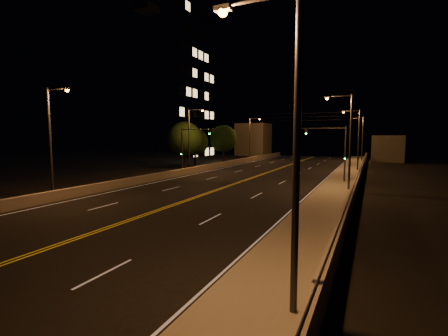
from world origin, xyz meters
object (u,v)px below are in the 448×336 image
at_px(traffic_signal_left, 188,146).
at_px(tree_0, 185,139).
at_px(streetlight_1, 347,136).
at_px(building_tower, 148,88).
at_px(streetlight_4, 52,136).
at_px(streetlight_0, 287,136).
at_px(tree_1, 195,142).
at_px(tree_2, 224,139).
at_px(streetlight_5, 191,136).
at_px(traffic_signal_right, 336,148).
at_px(streetlight_6, 251,136).
at_px(streetlight_3, 361,136).
at_px(streetlight_2, 357,136).

xyz_separation_m(traffic_signal_left, tree_0, (-4.87, 7.07, 0.79)).
bearing_deg(streetlight_1, building_tower, 149.45).
bearing_deg(tree_0, streetlight_4, -81.91).
relative_size(streetlight_0, streetlight_1, 1.00).
xyz_separation_m(streetlight_4, tree_1, (-6.12, 33.96, -1.09)).
relative_size(tree_1, tree_2, 0.88).
height_order(streetlight_4, building_tower, building_tower).
bearing_deg(streetlight_5, tree_2, 101.34).
bearing_deg(tree_0, tree_1, 107.51).
height_order(streetlight_4, traffic_signal_right, streetlight_4).
relative_size(streetlight_5, tree_0, 1.20).
xyz_separation_m(streetlight_0, traffic_signal_left, (-20.34, 28.83, -1.28)).
distance_m(streetlight_6, tree_0, 20.96).
xyz_separation_m(streetlight_5, traffic_signal_left, (1.10, -2.54, -1.28)).
xyz_separation_m(streetlight_3, traffic_signal_right, (-1.50, -34.20, -1.28)).
height_order(streetlight_1, streetlight_6, same).
relative_size(traffic_signal_left, tree_2, 0.85).
bearing_deg(streetlight_4, streetlight_3, 68.22).
xyz_separation_m(streetlight_1, tree_1, (-27.56, 19.94, -1.09)).
bearing_deg(streetlight_3, streetlight_4, -111.78).
relative_size(streetlight_6, tree_0, 1.20).
bearing_deg(traffic_signal_left, streetlight_6, 92.27).
distance_m(traffic_signal_left, tree_2, 23.06).
height_order(streetlight_4, tree_2, streetlight_4).
height_order(traffic_signal_left, building_tower, building_tower).
height_order(streetlight_3, tree_1, streetlight_3).
relative_size(streetlight_1, traffic_signal_left, 1.44).
bearing_deg(streetlight_6, tree_0, -100.36).
distance_m(streetlight_6, traffic_signal_left, 27.73).
relative_size(streetlight_4, streetlight_6, 1.00).
height_order(streetlight_6, tree_0, streetlight_6).
height_order(streetlight_6, tree_1, streetlight_6).
xyz_separation_m(streetlight_1, streetlight_3, (0.00, 39.63, 0.00)).
bearing_deg(tree_1, streetlight_0, -57.55).
bearing_deg(streetlight_6, streetlight_0, -69.22).
relative_size(streetlight_5, building_tower, 0.29).
relative_size(streetlight_4, streetlight_5, 1.00).
bearing_deg(streetlight_1, streetlight_5, 159.60).
bearing_deg(streetlight_4, tree_0, 98.09).
bearing_deg(streetlight_6, streetlight_2, -32.70).
bearing_deg(streetlight_2, tree_2, 161.40).
relative_size(traffic_signal_right, building_tower, 0.20).
distance_m(building_tower, tree_0, 22.66).
height_order(streetlight_1, streetlight_5, same).
distance_m(streetlight_2, streetlight_4, 39.66).
xyz_separation_m(streetlight_5, tree_0, (-3.77, 4.53, -0.49)).
bearing_deg(streetlight_6, streetlight_5, -90.00).
relative_size(streetlight_4, tree_1, 1.38).
distance_m(streetlight_6, tree_2, 6.58).
bearing_deg(streetlight_6, traffic_signal_left, -87.73).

